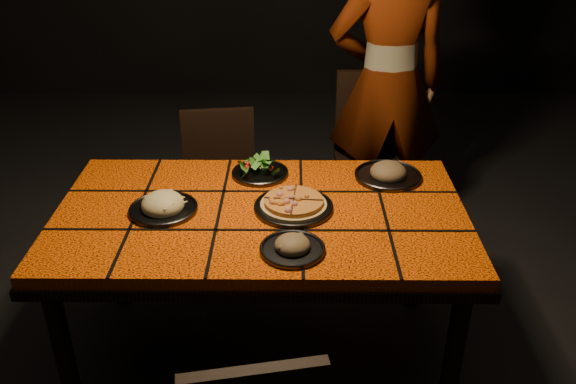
{
  "coord_description": "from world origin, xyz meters",
  "views": [
    {
      "loc": [
        0.12,
        -2.05,
        1.95
      ],
      "look_at": [
        0.11,
        0.02,
        0.82
      ],
      "focal_mm": 38.0,
      "sensor_mm": 36.0,
      "label": 1
    }
  ],
  "objects_px": {
    "chair_far_left": "(221,180)",
    "plate_pizza": "(294,205)",
    "chair_far_right": "(374,147)",
    "plate_pasta": "(163,206)",
    "dining_table": "(261,227)",
    "diner": "(387,84)"
  },
  "relations": [
    {
      "from": "chair_far_left",
      "to": "plate_pizza",
      "type": "distance_m",
      "value": 0.91
    },
    {
      "from": "chair_far_left",
      "to": "plate_pizza",
      "type": "relative_size",
      "value": 2.67
    },
    {
      "from": "chair_far_right",
      "to": "plate_pasta",
      "type": "height_order",
      "value": "chair_far_right"
    },
    {
      "from": "plate_pasta",
      "to": "plate_pizza",
      "type": "bearing_deg",
      "value": 2.28
    },
    {
      "from": "plate_pizza",
      "to": "plate_pasta",
      "type": "bearing_deg",
      "value": -177.72
    },
    {
      "from": "dining_table",
      "to": "chair_far_left",
      "type": "height_order",
      "value": "chair_far_left"
    },
    {
      "from": "dining_table",
      "to": "plate_pasta",
      "type": "distance_m",
      "value": 0.39
    },
    {
      "from": "diner",
      "to": "plate_pasta",
      "type": "bearing_deg",
      "value": 44.87
    },
    {
      "from": "dining_table",
      "to": "plate_pizza",
      "type": "distance_m",
      "value": 0.16
    },
    {
      "from": "chair_far_left",
      "to": "plate_pasta",
      "type": "height_order",
      "value": "chair_far_left"
    },
    {
      "from": "chair_far_left",
      "to": "plate_pizza",
      "type": "height_order",
      "value": "chair_far_left"
    },
    {
      "from": "chair_far_left",
      "to": "chair_far_right",
      "type": "xyz_separation_m",
      "value": [
        0.83,
        0.29,
        0.06
      ]
    },
    {
      "from": "dining_table",
      "to": "plate_pizza",
      "type": "xyz_separation_m",
      "value": [
        0.13,
        0.01,
        0.1
      ]
    },
    {
      "from": "chair_far_left",
      "to": "plate_pizza",
      "type": "xyz_separation_m",
      "value": [
        0.38,
        -0.77,
        0.29
      ]
    },
    {
      "from": "diner",
      "to": "chair_far_right",
      "type": "bearing_deg",
      "value": 37.99
    },
    {
      "from": "dining_table",
      "to": "plate_pizza",
      "type": "relative_size",
      "value": 5.19
    },
    {
      "from": "chair_far_left",
      "to": "diner",
      "type": "distance_m",
      "value": 1.04
    },
    {
      "from": "chair_far_left",
      "to": "diner",
      "type": "relative_size",
      "value": 0.47
    },
    {
      "from": "chair_far_right",
      "to": "plate_pasta",
      "type": "relative_size",
      "value": 3.54
    },
    {
      "from": "plate_pizza",
      "to": "plate_pasta",
      "type": "distance_m",
      "value": 0.51
    },
    {
      "from": "chair_far_right",
      "to": "diner",
      "type": "distance_m",
      "value": 0.35
    },
    {
      "from": "chair_far_left",
      "to": "chair_far_right",
      "type": "bearing_deg",
      "value": 11.69
    }
  ]
}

